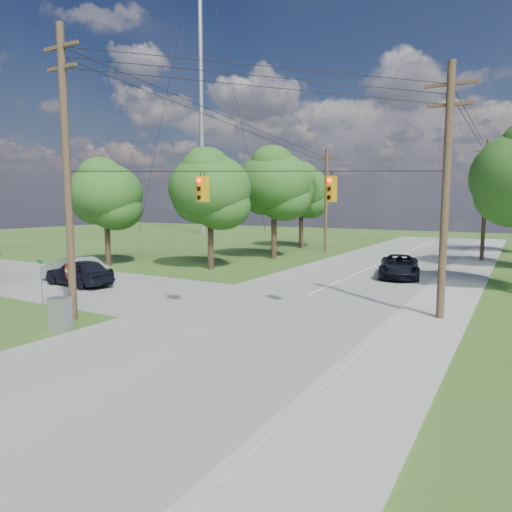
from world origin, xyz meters
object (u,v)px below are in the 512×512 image
Objects in this scene: pole_sw at (67,171)px; do_not_enter_sign at (69,277)px; pole_north_w at (326,200)px; control_cabinet at (60,314)px; pole_ne at (446,189)px; car_cross_silver at (74,270)px; pole_north_e at (485,200)px; car_cross_dark at (79,272)px; car_main_north at (399,266)px.

do_not_enter_sign is at bearing 151.34° from pole_sw.
pole_north_w reaches higher than control_cabinet.
pole_ne is 2.18× the size of car_cross_silver.
control_cabinet is (1.50, -31.06, -4.47)m from pole_north_w.
car_cross_dark is at bearing -128.88° from pole_north_e.
pole_ne is 1.05× the size of pole_north_w.
car_main_north is (-4.04, 10.22, -4.70)m from pole_ne.
pole_north_e reaches higher than car_cross_dark.
car_cross_silver is at bearing -174.87° from pole_ne.
pole_north_e reaches higher than control_cabinet.
pole_ne is 2.22× the size of car_cross_dark.
pole_north_e is 7.60× the size of control_cabinet.
car_main_north is at bearing 133.57° from car_cross_dark.
pole_north_w reaches higher than car_main_north.
car_main_north is at bearing 49.09° from control_cabinet.
pole_sw is at bearing -150.62° from pole_ne.
car_main_north is 20.20m from do_not_enter_sign.
do_not_enter_sign is (-14.25, -29.19, -3.43)m from pole_north_e.
do_not_enter_sign is at bearing -132.89° from car_main_north.
pole_north_e reaches higher than car_main_north.
car_main_north is at bearing 129.91° from car_cross_silver.
control_cabinet is (-8.36, -19.28, -0.11)m from car_main_north.
do_not_enter_sign is (6.50, -5.33, 0.88)m from car_cross_silver.
pole_ne is at bearing 101.59° from car_cross_dark.
control_cabinet is at bearing 53.30° from car_cross_silver.
do_not_enter_sign is at bearing -153.24° from pole_ne.
pole_sw is 10.71m from car_cross_silver.
car_cross_dark is at bearing 119.94° from control_cabinet.
pole_ne is 4.50× the size of do_not_enter_sign.
pole_ne is at bearing -57.71° from pole_north_w.
pole_sw reaches higher than control_cabinet.
car_cross_dark is (-6.16, 5.21, -5.39)m from pole_sw.
control_cabinet is (7.26, -6.68, -0.18)m from car_cross_dark.
control_cabinet is at bearing -53.01° from pole_sw.
pole_sw is 15.51m from pole_ne.
car_main_north is (9.86, -11.78, -4.37)m from pole_north_w.
do_not_enter_sign reaches higher than car_main_north.
pole_north_e is at bearing 90.00° from pole_ne.
car_cross_silver is (-20.75, -1.86, -4.64)m from pole_ne.
pole_north_e is 31.92m from car_cross_silver.
do_not_enter_sign is (-14.25, -7.19, -3.77)m from pole_ne.
car_main_north is at bearing 62.04° from pole_sw.
pole_north_e is at bearing 79.92° from do_not_enter_sign.
car_cross_silver is at bearing -156.63° from car_main_north.
car_cross_dark is 9.87m from control_cabinet.
do_not_enter_sign is (-1.85, 1.87, 1.04)m from control_cabinet.
pole_north_e is 1.00× the size of pole_north_w.
pole_north_e is (13.50, 29.60, -1.10)m from pole_sw.
do_not_enter_sign is (-0.75, 0.41, -4.53)m from pole_sw.
car_cross_silver is at bearing -131.02° from pole_north_e.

